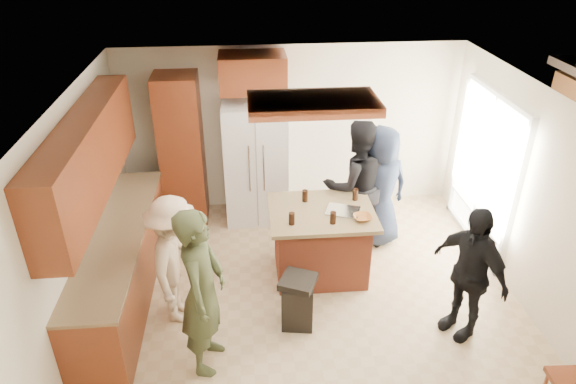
{
  "coord_description": "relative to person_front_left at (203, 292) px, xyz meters",
  "views": [
    {
      "loc": [
        -0.68,
        -4.63,
        4.13
      ],
      "look_at": [
        -0.2,
        0.74,
        1.15
      ],
      "focal_mm": 32.0,
      "sensor_mm": 36.0,
      "label": 1
    }
  ],
  "objects": [
    {
      "name": "person_front_left",
      "position": [
        0.0,
        0.0,
        0.0
      ],
      "size": [
        0.6,
        0.74,
        1.82
      ],
      "primitive_type": "imported",
      "rotation": [
        0.0,
        0.0,
        1.39
      ],
      "color": "#343A22",
      "rests_on": "ground"
    },
    {
      "name": "person_behind_left",
      "position": [
        1.9,
        2.0,
        0.01
      ],
      "size": [
        0.97,
        0.68,
        1.83
      ],
      "primitive_type": "imported",
      "rotation": [
        0.0,
        0.0,
        3.3
      ],
      "color": "black",
      "rests_on": "ground"
    },
    {
      "name": "person_behind_right",
      "position": [
        2.23,
        2.01,
        -0.05
      ],
      "size": [
        0.94,
        0.72,
        1.71
      ],
      "primitive_type": "imported",
      "rotation": [
        0.0,
        0.0,
        3.37
      ],
      "color": "#1A2235",
      "rests_on": "ground"
    },
    {
      "name": "person_side_right",
      "position": [
        2.75,
        0.21,
        -0.12
      ],
      "size": [
        0.85,
        1.03,
        1.57
      ],
      "primitive_type": "imported",
      "rotation": [
        0.0,
        0.0,
        -1.07
      ],
      "color": "black",
      "rests_on": "ground"
    },
    {
      "name": "person_counter",
      "position": [
        -0.35,
        0.72,
        -0.14
      ],
      "size": [
        0.56,
        1.04,
        1.54
      ],
      "primitive_type": "imported",
      "rotation": [
        0.0,
        0.0,
        1.47
      ],
      "color": "tan",
      "rests_on": "ground"
    },
    {
      "name": "left_cabinetry",
      "position": [
        -1.09,
        1.13,
        0.05
      ],
      "size": [
        0.64,
        3.0,
        2.3
      ],
      "color": "maroon",
      "rests_on": "ground"
    },
    {
      "name": "back_wall_units",
      "position": [
        -0.18,
        2.93,
        0.47
      ],
      "size": [
        1.8,
        0.6,
        2.45
      ],
      "color": "maroon",
      "rests_on": "ground"
    },
    {
      "name": "refrigerator",
      "position": [
        0.6,
        2.85,
        -0.01
      ],
      "size": [
        0.9,
        0.76,
        1.8
      ],
      "color": "white",
      "rests_on": "ground"
    },
    {
      "name": "kitchen_island",
      "position": [
        1.35,
        1.37,
        -0.43
      ],
      "size": [
        1.28,
        1.03,
        0.93
      ],
      "color": "#A3432A",
      "rests_on": "ground"
    },
    {
      "name": "island_items",
      "position": [
        1.57,
        1.26,
        0.06
      ],
      "size": [
        1.0,
        0.65,
        0.15
      ],
      "color": "silver",
      "rests_on": "kitchen_island"
    },
    {
      "name": "trash_bin",
      "position": [
        0.97,
        0.47,
        -0.59
      ],
      "size": [
        0.48,
        0.48,
        0.63
      ],
      "color": "black",
      "rests_on": "ground"
    }
  ]
}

